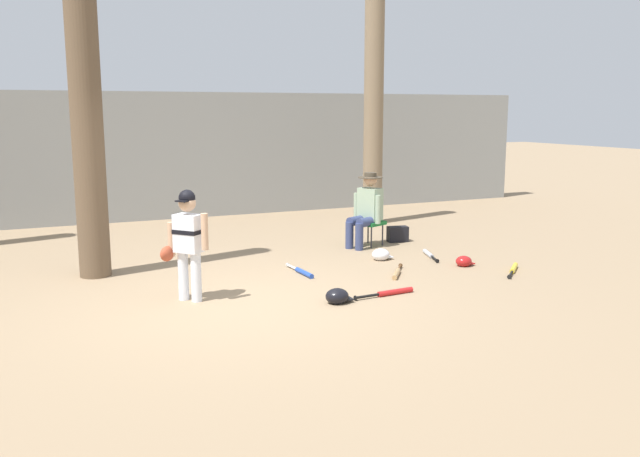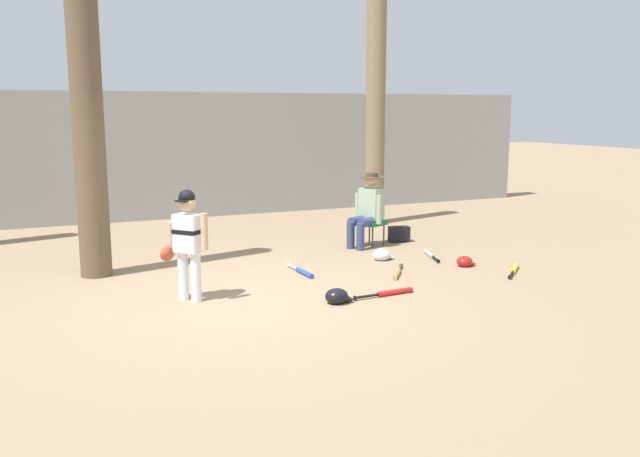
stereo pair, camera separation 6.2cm
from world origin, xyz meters
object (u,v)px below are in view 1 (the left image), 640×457
(bat_aluminum_silver, at_px, (429,255))
(folding_stool, at_px, (370,224))
(bat_blue_youth, at_px, (302,272))
(young_ballplayer, at_px, (187,238))
(tree_near_player, at_px, (86,106))
(bat_wood_tan, at_px, (397,273))
(tree_behind_spectator, at_px, (373,127))
(bat_red_barrel, at_px, (391,292))
(batting_helmet_black, at_px, (337,296))
(handbag_beside_stool, at_px, (398,234))
(seated_spectator, at_px, (366,208))
(batting_helmet_white, at_px, (381,255))
(batting_helmet_red, at_px, (464,261))
(bat_yellow_trainer, at_px, (513,269))

(bat_aluminum_silver, bearing_deg, folding_stool, 110.75)
(folding_stool, height_order, bat_blue_youth, folding_stool)
(bat_aluminum_silver, bearing_deg, young_ballplayer, -167.41)
(tree_near_player, relative_size, bat_wood_tan, 8.00)
(tree_behind_spectator, bearing_deg, tree_near_player, -157.58)
(tree_behind_spectator, bearing_deg, young_ballplayer, -139.25)
(bat_red_barrel, bearing_deg, batting_helmet_black, -176.87)
(handbag_beside_stool, bearing_deg, bat_red_barrel, -121.99)
(seated_spectator, xyz_separation_m, bat_wood_tan, (-0.53, -1.89, -0.61))
(handbag_beside_stool, distance_m, bat_blue_youth, 2.77)
(bat_wood_tan, xyz_separation_m, batting_helmet_white, (0.27, 0.92, 0.05))
(bat_red_barrel, xyz_separation_m, bat_blue_youth, (-0.57, 1.40, -0.00))
(tree_behind_spectator, xyz_separation_m, bat_wood_tan, (-1.73, -3.88, -1.84))
(tree_behind_spectator, height_order, young_ballplayer, tree_behind_spectator)
(folding_stool, height_order, batting_helmet_white, folding_stool)
(bat_red_barrel, distance_m, batting_helmet_white, 1.93)
(young_ballplayer, bearing_deg, bat_red_barrel, -18.63)
(folding_stool, xyz_separation_m, bat_aluminum_silver, (0.42, -1.12, -0.33))
(bat_aluminum_silver, bearing_deg, tree_near_player, 170.13)
(bat_blue_youth, bearing_deg, batting_helmet_red, -12.25)
(bat_blue_youth, bearing_deg, young_ballplayer, -159.52)
(tree_behind_spectator, bearing_deg, bat_red_barrel, -116.04)
(bat_blue_youth, bearing_deg, batting_helmet_white, 13.57)
(bat_red_barrel, relative_size, bat_blue_youth, 1.07)
(tree_near_player, relative_size, bat_aluminum_silver, 7.11)
(bat_red_barrel, xyz_separation_m, batting_helmet_white, (0.84, 1.74, 0.05))
(batting_helmet_red, bearing_deg, tree_behind_spectator, 81.36)
(bat_yellow_trainer, xyz_separation_m, batting_helmet_red, (-0.43, 0.54, 0.04))
(bat_yellow_trainer, height_order, batting_helmet_black, batting_helmet_black)
(tree_behind_spectator, distance_m, batting_helmet_red, 4.25)
(batting_helmet_black, bearing_deg, tree_behind_spectator, 57.41)
(bat_yellow_trainer, distance_m, batting_helmet_white, 1.91)
(tree_behind_spectator, height_order, seated_spectator, tree_behind_spectator)
(handbag_beside_stool, height_order, bat_red_barrel, handbag_beside_stool)
(tree_behind_spectator, height_order, bat_blue_youth, tree_behind_spectator)
(tree_behind_spectator, distance_m, handbag_beside_stool, 2.59)
(folding_stool, height_order, seated_spectator, seated_spectator)
(bat_wood_tan, xyz_separation_m, batting_helmet_black, (-1.31, -0.87, 0.05))
(bat_yellow_trainer, distance_m, bat_wood_tan, 1.65)
(seated_spectator, height_order, bat_red_barrel, seated_spectator)
(young_ballplayer, bearing_deg, handbag_beside_stool, 27.26)
(folding_stool, bearing_deg, seated_spectator, -156.01)
(bat_blue_youth, distance_m, batting_helmet_black, 1.45)
(tree_near_player, relative_size, folding_stool, 9.55)
(tree_behind_spectator, xyz_separation_m, bat_yellow_trainer, (-0.14, -4.34, -1.84))
(bat_aluminum_silver, distance_m, bat_wood_tan, 1.32)
(tree_behind_spectator, distance_m, bat_aluminum_silver, 3.64)
(tree_behind_spectator, distance_m, young_ballplayer, 6.14)
(bat_blue_youth, relative_size, batting_helmet_white, 2.40)
(young_ballplayer, xyz_separation_m, batting_helmet_white, (3.11, 0.98, -0.67))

